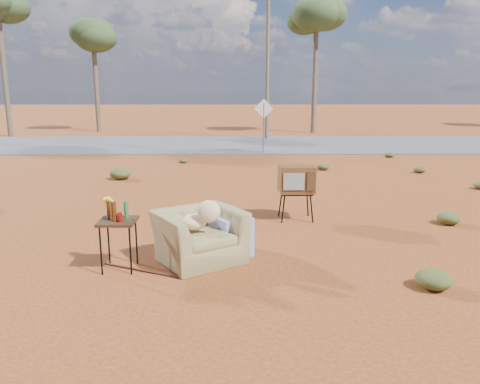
{
  "coord_description": "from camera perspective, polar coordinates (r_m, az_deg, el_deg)",
  "views": [
    {
      "loc": [
        0.33,
        -6.93,
        2.6
      ],
      "look_at": [
        0.43,
        1.14,
        0.8
      ],
      "focal_mm": 35.0,
      "sensor_mm": 36.0,
      "label": 1
    }
  ],
  "objects": [
    {
      "name": "ground",
      "position": [
        7.41,
        -3.22,
        -8.0
      ],
      "size": [
        140.0,
        140.0,
        0.0
      ],
      "primitive_type": "plane",
      "color": "brown",
      "rests_on": "ground"
    },
    {
      "name": "highway",
      "position": [
        22.09,
        -1.52,
        5.84
      ],
      "size": [
        140.0,
        7.0,
        0.04
      ],
      "primitive_type": "cube",
      "color": "#565659",
      "rests_on": "ground"
    },
    {
      "name": "armchair",
      "position": [
        7.2,
        -4.31,
        -4.45
      ],
      "size": [
        1.57,
        1.53,
        1.07
      ],
      "rotation": [
        0.0,
        0.0,
        0.56
      ],
      "color": "olive",
      "rests_on": "ground"
    },
    {
      "name": "tv_unit",
      "position": [
        9.35,
        6.89,
        1.49
      ],
      "size": [
        0.71,
        0.58,
        1.1
      ],
      "rotation": [
        0.0,
        0.0,
        0.03
      ],
      "color": "black",
      "rests_on": "ground"
    },
    {
      "name": "side_table",
      "position": [
        6.98,
        -14.92,
        -3.05
      ],
      "size": [
        0.52,
        0.52,
        1.05
      ],
      "rotation": [
        0.0,
        0.0,
        -0.0
      ],
      "color": "#352313",
      "rests_on": "ground"
    },
    {
      "name": "rusty_bar",
      "position": [
        7.02,
        -12.03,
        -9.3
      ],
      "size": [
        1.18,
        0.57,
        0.03
      ],
      "primitive_type": "cylinder",
      "rotation": [
        0.0,
        1.57,
        -0.43
      ],
      "color": "#451F12",
      "rests_on": "ground"
    },
    {
      "name": "road_sign",
      "position": [
        19.0,
        2.91,
        9.23
      ],
      "size": [
        0.78,
        0.06,
        2.19
      ],
      "color": "brown",
      "rests_on": "ground"
    },
    {
      "name": "eucalyptus_near_left",
      "position": [
        30.24,
        -17.47,
        17.41
      ],
      "size": [
        3.2,
        3.2,
        6.6
      ],
      "color": "brown",
      "rests_on": "ground"
    },
    {
      "name": "eucalyptus_center",
      "position": [
        28.58,
        9.32,
        20.1
      ],
      "size": [
        3.2,
        3.2,
        7.6
      ],
      "color": "brown",
      "rests_on": "ground"
    },
    {
      "name": "utility_pole_center",
      "position": [
        24.54,
        3.38,
        16.15
      ],
      "size": [
        1.4,
        0.2,
        8.0
      ],
      "color": "brown",
      "rests_on": "ground"
    },
    {
      "name": "scrub_patch",
      "position": [
        11.66,
        -6.34,
        0.3
      ],
      "size": [
        17.49,
        8.07,
        0.33
      ],
      "color": "#464B21",
      "rests_on": "ground"
    }
  ]
}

